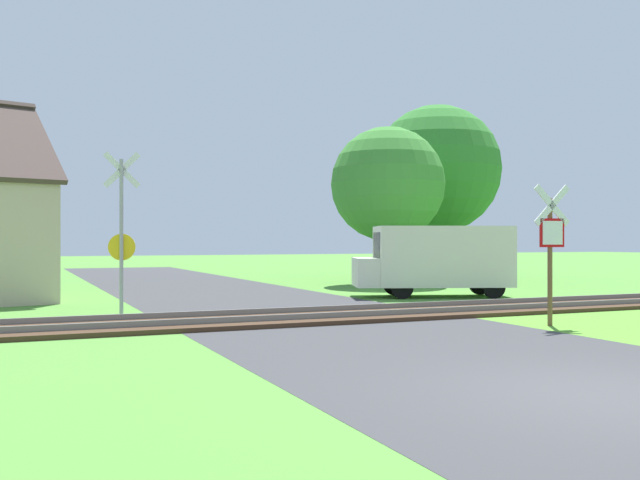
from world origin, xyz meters
name	(u,v)px	position (x,y,z in m)	size (l,w,h in m)	color
ground_plane	(616,396)	(0.00, 0.00, 0.00)	(160.00, 160.00, 0.00)	#4C8433
road_asphalt	(506,367)	(0.00, 2.00, 0.00)	(6.78, 80.00, 0.01)	#38383A
rail_track	(317,317)	(0.00, 8.73, 0.06)	(60.00, 2.60, 0.22)	#422D1E
stop_sign_near	(551,243)	(3.96, 5.57, 1.73)	(0.88, 0.16, 2.96)	brown
crossing_sign_far	(122,228)	(-3.98, 11.29, 2.10)	(0.85, 0.26, 3.92)	#9E9EA5
tree_far	(437,169)	(12.33, 22.96, 5.21)	(6.13, 6.13, 8.28)	#513823
tree_right	(388,184)	(7.58, 19.19, 4.07)	(4.62, 4.62, 6.39)	#513823
mail_truck	(437,258)	(6.02, 13.13, 1.24)	(5.24, 3.42, 2.24)	silver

